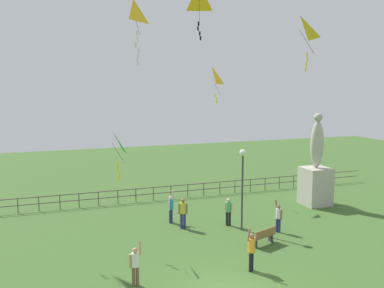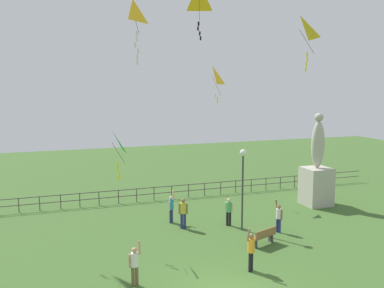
% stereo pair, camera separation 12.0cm
% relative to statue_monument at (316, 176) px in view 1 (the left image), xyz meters
% --- Properties ---
extents(statue_monument, '(1.70, 1.70, 6.12)m').
position_rel_statue_monument_xyz_m(statue_monument, '(0.00, 0.00, 0.00)').
color(statue_monument, '#B2AD9E').
rests_on(statue_monument, ground_plane).
extents(lamppost, '(0.36, 0.36, 4.50)m').
position_rel_statue_monument_xyz_m(lamppost, '(-6.87, -2.96, 1.31)').
color(lamppost, '#38383D').
rests_on(lamppost, ground_plane).
extents(park_bench, '(1.55, 0.92, 0.85)m').
position_rel_statue_monument_xyz_m(park_bench, '(-6.82, -5.33, -1.49)').
color(park_bench, olive).
rests_on(park_bench, ground_plane).
extents(person_0, '(0.48, 0.33, 1.86)m').
position_rel_statue_monument_xyz_m(person_0, '(-13.79, -7.50, -1.02)').
color(person_0, brown).
rests_on(person_0, ground_plane).
extents(person_2, '(0.44, 0.39, 1.87)m').
position_rel_statue_monument_xyz_m(person_2, '(-10.18, -0.44, -1.02)').
color(person_2, navy).
rests_on(person_2, ground_plane).
extents(person_3, '(0.30, 0.49, 1.80)m').
position_rel_statue_monument_xyz_m(person_3, '(-5.17, -3.95, -1.05)').
color(person_3, navy).
rests_on(person_3, ground_plane).
extents(person_4, '(0.50, 0.32, 1.71)m').
position_rel_statue_monument_xyz_m(person_4, '(-9.83, -1.62, -0.97)').
color(person_4, navy).
rests_on(person_4, ground_plane).
extents(person_5, '(0.38, 0.35, 1.59)m').
position_rel_statue_monument_xyz_m(person_5, '(-7.25, -2.02, -1.04)').
color(person_5, black).
rests_on(person_5, ground_plane).
extents(person_6, '(0.48, 0.38, 1.97)m').
position_rel_statue_monument_xyz_m(person_6, '(-8.82, -7.81, -0.96)').
color(person_6, black).
rests_on(person_6, ground_plane).
extents(kite_0, '(0.90, 0.99, 2.33)m').
position_rel_statue_monument_xyz_m(kite_0, '(-13.89, -3.29, 3.20)').
color(kite_0, '#1EB759').
extents(kite_1, '(0.93, 0.94, 2.50)m').
position_rel_statue_monument_xyz_m(kite_1, '(-13.48, -6.66, 8.69)').
color(kite_1, yellow).
extents(kite_4, '(1.17, 1.24, 2.34)m').
position_rel_statue_monument_xyz_m(kite_4, '(-6.16, -6.87, 8.32)').
color(kite_4, yellow).
extents(kite_5, '(1.03, 1.18, 2.52)m').
position_rel_statue_monument_xyz_m(kite_5, '(-5.62, 4.62, 6.50)').
color(kite_5, yellow).
extents(waterfront_railing, '(36.05, 0.06, 0.95)m').
position_rel_statue_monument_xyz_m(waterfront_railing, '(-10.98, 4.61, -1.33)').
color(waterfront_railing, '#4C4742').
rests_on(waterfront_railing, ground_plane).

